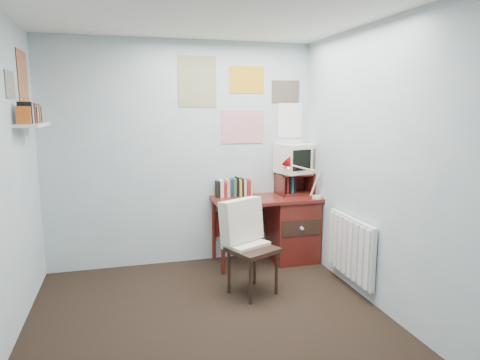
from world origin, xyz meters
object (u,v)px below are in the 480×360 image
at_px(desk_chair, 253,250).
at_px(desk_lamp, 317,180).
at_px(radiator, 351,248).
at_px(wall_shelf, 32,125).
at_px(tv_riser, 294,183).
at_px(crt_tv, 295,157).
at_px(desk, 288,226).

height_order(desk_chair, desk_lamp, desk_lamp).
distance_m(radiator, wall_shelf, 3.15).
distance_m(tv_riser, wall_shelf, 2.83).
relative_size(desk_lamp, radiator, 0.51).
distance_m(desk_lamp, crt_tv, 0.42).
bearing_deg(radiator, desk_lamp, 91.55).
xyz_separation_m(desk_lamp, radiator, (0.02, -0.74, -0.55)).
height_order(tv_riser, radiator, tv_riser).
relative_size(tv_riser, radiator, 0.50).
height_order(desk_lamp, crt_tv, crt_tv).
relative_size(desk_chair, desk_lamp, 2.13).
relative_size(desk_chair, radiator, 1.10).
bearing_deg(desk_lamp, desk_chair, -164.38).
height_order(desk, crt_tv, crt_tv).
bearing_deg(desk_lamp, desk, 127.46).
height_order(desk, desk_chair, desk_chair).
bearing_deg(wall_shelf, crt_tv, 10.68).
xyz_separation_m(radiator, wall_shelf, (-2.86, 0.55, 1.20)).
bearing_deg(crt_tv, desk, -150.63).
bearing_deg(desk, desk_lamp, -35.68).
height_order(crt_tv, radiator, crt_tv).
relative_size(desk_lamp, tv_riser, 1.03).
bearing_deg(radiator, crt_tv, 98.42).
distance_m(desk_chair, tv_riser, 1.28).
bearing_deg(desk_chair, desk_lamp, 7.70).
bearing_deg(wall_shelf, desk, 8.40).
height_order(desk_lamp, wall_shelf, wall_shelf).
height_order(desk, radiator, desk).
bearing_deg(tv_riser, radiator, -80.72).
bearing_deg(tv_riser, desk_chair, -131.21).
height_order(radiator, wall_shelf, wall_shelf).
bearing_deg(radiator, desk, 107.24).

